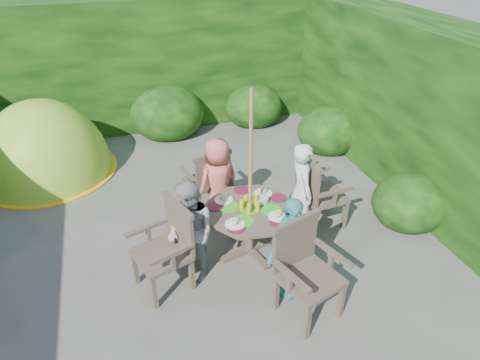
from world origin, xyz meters
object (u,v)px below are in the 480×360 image
object	(u,v)px
parasol_pole	(250,179)
child_right	(301,190)
garden_chair_right	(317,191)
garden_chair_left	(168,246)
dome_tent	(50,173)
garden_chair_front	(305,268)
patio_table	(250,215)
garden_chair_back	(209,180)
child_front	(289,248)
child_back	(218,182)
child_left	(191,232)

from	to	relation	value
parasol_pole	child_right	size ratio (longest dim) A/B	1.64
garden_chair_right	garden_chair_left	size ratio (longest dim) A/B	1.00
dome_tent	garden_chair_front	bearing A→B (deg)	-66.63
patio_table	garden_chair_left	distance (m)	1.09
garden_chair_back	child_front	world-z (taller)	child_front
garden_chair_left	garden_chair_front	bearing A→B (deg)	39.18
garden_chair_back	child_back	distance (m)	0.32
patio_table	garden_chair_back	xyz separation A→B (m)	(-0.27, 1.06, -0.05)
patio_table	parasol_pole	bearing A→B (deg)	-153.41
garden_chair_right	child_left	world-z (taller)	child_left
patio_table	garden_chair_left	world-z (taller)	garden_chair_left
child_left	child_right	bearing A→B (deg)	81.33
garden_chair_right	garden_chair_front	bearing A→B (deg)	144.60
child_back	child_left	bearing A→B (deg)	39.86
garden_chair_front	dome_tent	world-z (taller)	dome_tent
garden_chair_left	parasol_pole	bearing A→B (deg)	84.06
garden_chair_left	garden_chair_back	distance (m)	1.54
garden_chair_right	child_front	world-z (taller)	child_front
dome_tent	child_left	bearing A→B (deg)	-71.89
garden_chair_back	child_left	size ratio (longest dim) A/B	0.75
garden_chair_back	child_back	bearing A→B (deg)	91.43
child_back	garden_chair_right	bearing A→B (deg)	139.09
child_back	dome_tent	world-z (taller)	dome_tent
garden_chair_right	garden_chair_front	distance (m)	1.55
garden_chair_left	garden_chair_right	bearing A→B (deg)	84.69
garden_chair_back	garden_chair_right	bearing A→B (deg)	136.42
parasol_pole	child_front	xyz separation A→B (m)	(0.19, -0.78, -0.47)
patio_table	garden_chair_front	xyz separation A→B (m)	(0.25, -1.06, -0.00)
garden_chair_front	child_back	world-z (taller)	child_back
garden_chair_right	child_back	xyz separation A→B (m)	(-1.25, 0.50, 0.09)
garden_chair_back	dome_tent	size ratio (longest dim) A/B	0.38
child_left	dome_tent	size ratio (longest dim) A/B	0.50
garden_chair_right	parasol_pole	bearing A→B (deg)	100.27
child_right	dome_tent	world-z (taller)	child_right
garden_chair_front	child_front	xyz separation A→B (m)	(-0.06, 0.28, 0.07)
child_right	dome_tent	size ratio (longest dim) A/B	0.53
child_right	child_left	xyz separation A→B (m)	(-1.55, -0.38, -0.03)
garden_chair_front	child_left	bearing A→B (deg)	121.84
garden_chair_left	garden_chair_front	world-z (taller)	garden_chair_front
garden_chair_front	child_front	world-z (taller)	child_front
child_back	garden_chair_left	bearing A→B (deg)	30.87
garden_chair_right	child_front	size ratio (longest dim) A/B	0.82
parasol_pole	garden_chair_front	size ratio (longest dim) A/B	2.08
garden_chair_left	dome_tent	xyz separation A→B (m)	(-1.54, 3.17, -0.55)
patio_table	garden_chair_front	world-z (taller)	garden_chair_front
garden_chair_left	child_back	world-z (taller)	child_back
child_back	child_front	world-z (taller)	child_back
garden_chair_right	child_back	bearing A→B (deg)	63.70
parasol_pole	patio_table	bearing A→B (deg)	26.59
parasol_pole	garden_chair_front	xyz separation A→B (m)	(0.25, -1.06, -0.53)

